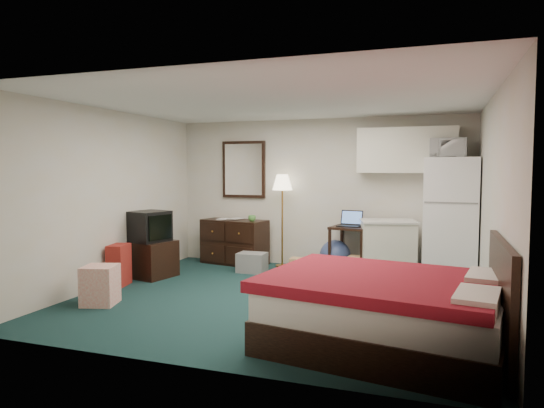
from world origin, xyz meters
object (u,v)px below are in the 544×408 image
at_px(floor_lamp, 282,221).
at_px(desk, 351,249).
at_px(suitcase, 119,265).
at_px(tv_stand, 153,259).
at_px(fridge, 452,219).
at_px(dresser, 235,242).
at_px(kitchen_counter, 388,250).
at_px(bed, 384,312).

bearing_deg(floor_lamp, desk, -4.53).
bearing_deg(suitcase, tv_stand, 65.64).
bearing_deg(fridge, dresser, -176.75).
xyz_separation_m(dresser, fridge, (3.56, -0.10, 0.53)).
bearing_deg(tv_stand, kitchen_counter, 31.11).
height_order(dresser, desk, dresser).
distance_m(floor_lamp, desk, 1.27).
xyz_separation_m(floor_lamp, kitchen_counter, (1.79, -0.28, -0.36)).
bearing_deg(fridge, suitcase, -152.04).
height_order(dresser, tv_stand, dresser).
bearing_deg(floor_lamp, tv_stand, -138.87).
xyz_separation_m(dresser, desk, (2.06, -0.05, -0.01)).
distance_m(kitchen_counter, fridge, 1.04).
xyz_separation_m(kitchen_counter, tv_stand, (-3.42, -1.15, -0.15)).
distance_m(dresser, bed, 4.35).
bearing_deg(desk, fridge, 8.48).
bearing_deg(tv_stand, floor_lamp, 53.61).
height_order(dresser, floor_lamp, floor_lamp).
bearing_deg(dresser, bed, -36.72).
bearing_deg(fridge, kitchen_counter, -166.99).
bearing_deg(desk, floor_lamp, -174.15).
relative_size(dresser, floor_lamp, 0.72).
xyz_separation_m(desk, tv_stand, (-2.83, -1.33, -0.09)).
height_order(kitchen_counter, fridge, fridge).
distance_m(bed, tv_stand, 4.12).
distance_m(desk, suitcase, 3.57).
bearing_deg(tv_stand, suitcase, -90.93).
relative_size(fridge, bed, 0.89).
xyz_separation_m(desk, fridge, (1.50, -0.05, 0.54)).
bearing_deg(floor_lamp, bed, -57.99).
relative_size(dresser, fridge, 0.62).
bearing_deg(floor_lamp, dresser, -177.05).
relative_size(tv_stand, suitcase, 1.03).
xyz_separation_m(tv_stand, suitcase, (-0.15, -0.63, 0.02)).
height_order(desk, bed, desk).
distance_m(desk, kitchen_counter, 0.62).
xyz_separation_m(bed, suitcase, (-3.83, 1.22, -0.04)).
height_order(kitchen_counter, tv_stand, kitchen_counter).
bearing_deg(fridge, floor_lamp, -178.21).
distance_m(dresser, desk, 2.06).
xyz_separation_m(fridge, suitcase, (-4.48, -1.91, -0.62)).
distance_m(floor_lamp, tv_stand, 2.23).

